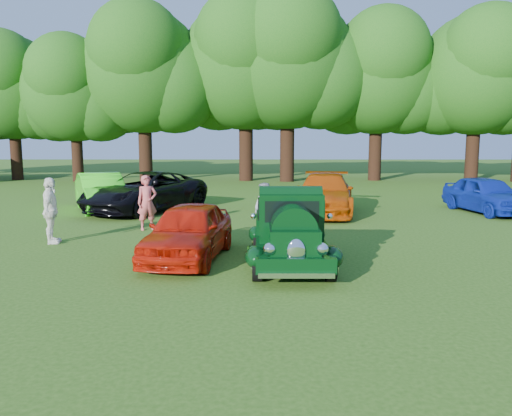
{
  "coord_description": "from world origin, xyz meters",
  "views": [
    {
      "loc": [
        -0.59,
        -10.38,
        2.81
      ],
      "look_at": [
        -0.64,
        1.98,
        1.1
      ],
      "focal_mm": 35.0,
      "sensor_mm": 36.0,
      "label": 1
    }
  ],
  "objects_px": {
    "back_car_black": "(145,192)",
    "spectator_grey": "(265,209)",
    "red_convertible": "(189,231)",
    "spectator_pink": "(147,203)",
    "spectator_white": "(51,211)",
    "back_car_orange": "(325,194)",
    "back_car_blue": "(486,195)",
    "hero_pickup": "(290,233)",
    "back_car_lime": "(101,192)"
  },
  "relations": [
    {
      "from": "red_convertible",
      "to": "spectator_white",
      "type": "height_order",
      "value": "spectator_white"
    },
    {
      "from": "back_car_black",
      "to": "back_car_blue",
      "type": "height_order",
      "value": "back_car_black"
    },
    {
      "from": "hero_pickup",
      "to": "back_car_lime",
      "type": "bearing_deg",
      "value": 129.14
    },
    {
      "from": "hero_pickup",
      "to": "spectator_pink",
      "type": "xyz_separation_m",
      "value": [
        -4.16,
        4.29,
        0.14
      ]
    },
    {
      "from": "hero_pickup",
      "to": "back_car_blue",
      "type": "xyz_separation_m",
      "value": [
        8.04,
        7.96,
        -0.0
      ]
    },
    {
      "from": "hero_pickup",
      "to": "spectator_grey",
      "type": "height_order",
      "value": "hero_pickup"
    },
    {
      "from": "back_car_black",
      "to": "spectator_white",
      "type": "relative_size",
      "value": 3.1
    },
    {
      "from": "red_convertible",
      "to": "spectator_pink",
      "type": "bearing_deg",
      "value": 122.9
    },
    {
      "from": "back_car_lime",
      "to": "red_convertible",
      "type": "bearing_deg",
      "value": -85.57
    },
    {
      "from": "back_car_lime",
      "to": "spectator_pink",
      "type": "relative_size",
      "value": 2.64
    },
    {
      "from": "hero_pickup",
      "to": "back_car_black",
      "type": "xyz_separation_m",
      "value": [
        -5.14,
        8.3,
        0.06
      ]
    },
    {
      "from": "back_car_lime",
      "to": "back_car_orange",
      "type": "relative_size",
      "value": 0.87
    },
    {
      "from": "back_car_black",
      "to": "spectator_grey",
      "type": "xyz_separation_m",
      "value": [
        4.63,
        -4.99,
        0.01
      ]
    },
    {
      "from": "hero_pickup",
      "to": "red_convertible",
      "type": "xyz_separation_m",
      "value": [
        -2.34,
        0.46,
        -0.04
      ]
    },
    {
      "from": "back_car_orange",
      "to": "spectator_white",
      "type": "xyz_separation_m",
      "value": [
        -8.13,
        -5.59,
        0.15
      ]
    },
    {
      "from": "back_car_blue",
      "to": "hero_pickup",
      "type": "bearing_deg",
      "value": -144.59
    },
    {
      "from": "back_car_lime",
      "to": "spectator_grey",
      "type": "xyz_separation_m",
      "value": [
        6.41,
        -5.18,
        0.04
      ]
    },
    {
      "from": "spectator_pink",
      "to": "spectator_white",
      "type": "xyz_separation_m",
      "value": [
        -2.15,
        -2.07,
        0.04
      ]
    },
    {
      "from": "back_car_black",
      "to": "spectator_pink",
      "type": "distance_m",
      "value": 4.13
    },
    {
      "from": "back_car_orange",
      "to": "spectator_pink",
      "type": "xyz_separation_m",
      "value": [
        -5.98,
        -3.51,
        0.1
      ]
    },
    {
      "from": "hero_pickup",
      "to": "spectator_white",
      "type": "height_order",
      "value": "spectator_white"
    },
    {
      "from": "back_car_orange",
      "to": "spectator_white",
      "type": "bearing_deg",
      "value": -136.1
    },
    {
      "from": "back_car_lime",
      "to": "back_car_orange",
      "type": "xyz_separation_m",
      "value": [
        8.73,
        -0.69,
        0.01
      ]
    },
    {
      "from": "hero_pickup",
      "to": "back_car_lime",
      "type": "distance_m",
      "value": 10.95
    },
    {
      "from": "back_car_orange",
      "to": "spectator_grey",
      "type": "bearing_deg",
      "value": -107.99
    },
    {
      "from": "back_car_orange",
      "to": "spectator_pink",
      "type": "height_order",
      "value": "spectator_pink"
    },
    {
      "from": "back_car_blue",
      "to": "spectator_grey",
      "type": "height_order",
      "value": "spectator_grey"
    },
    {
      "from": "hero_pickup",
      "to": "back_car_blue",
      "type": "distance_m",
      "value": 11.31
    },
    {
      "from": "hero_pickup",
      "to": "back_car_lime",
      "type": "height_order",
      "value": "hero_pickup"
    },
    {
      "from": "back_car_orange",
      "to": "red_convertible",
      "type": "bearing_deg",
      "value": -110.19
    },
    {
      "from": "red_convertible",
      "to": "back_car_orange",
      "type": "bearing_deg",
      "value": 67.91
    },
    {
      "from": "spectator_grey",
      "to": "spectator_white",
      "type": "bearing_deg",
      "value": -130.24
    },
    {
      "from": "red_convertible",
      "to": "spectator_grey",
      "type": "relative_size",
      "value": 2.51
    },
    {
      "from": "red_convertible",
      "to": "back_car_orange",
      "type": "distance_m",
      "value": 8.44
    },
    {
      "from": "red_convertible",
      "to": "spectator_white",
      "type": "distance_m",
      "value": 4.34
    },
    {
      "from": "spectator_white",
      "to": "back_car_black",
      "type": "bearing_deg",
      "value": -22.78
    },
    {
      "from": "hero_pickup",
      "to": "back_car_orange",
      "type": "distance_m",
      "value": 8.01
    },
    {
      "from": "back_car_lime",
      "to": "spectator_grey",
      "type": "distance_m",
      "value": 8.24
    },
    {
      "from": "back_car_orange",
      "to": "back_car_blue",
      "type": "relative_size",
      "value": 1.25
    },
    {
      "from": "back_car_black",
      "to": "spectator_white",
      "type": "bearing_deg",
      "value": -73.21
    },
    {
      "from": "back_car_black",
      "to": "spectator_grey",
      "type": "distance_m",
      "value": 6.81
    },
    {
      "from": "spectator_white",
      "to": "back_car_lime",
      "type": "bearing_deg",
      "value": -6.4
    },
    {
      "from": "red_convertible",
      "to": "back_car_black",
      "type": "bearing_deg",
      "value": 117.11
    },
    {
      "from": "back_car_orange",
      "to": "spectator_grey",
      "type": "xyz_separation_m",
      "value": [
        -2.33,
        -4.49,
        0.03
      ]
    },
    {
      "from": "back_car_blue",
      "to": "spectator_white",
      "type": "xyz_separation_m",
      "value": [
        -14.35,
        -5.75,
        0.19
      ]
    },
    {
      "from": "back_car_black",
      "to": "red_convertible",
      "type": "bearing_deg",
      "value": -42.7
    },
    {
      "from": "hero_pickup",
      "to": "red_convertible",
      "type": "height_order",
      "value": "hero_pickup"
    },
    {
      "from": "spectator_pink",
      "to": "spectator_grey",
      "type": "distance_m",
      "value": 3.78
    },
    {
      "from": "back_car_black",
      "to": "back_car_blue",
      "type": "distance_m",
      "value": 13.18
    },
    {
      "from": "hero_pickup",
      "to": "spectator_grey",
      "type": "relative_size",
      "value": 2.69
    }
  ]
}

